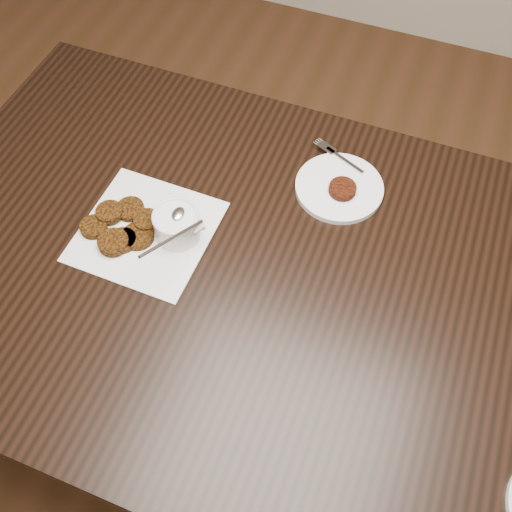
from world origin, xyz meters
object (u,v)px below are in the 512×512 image
at_px(napkin, 147,231).
at_px(plate_with_patty, 340,186).
at_px(sauce_ramekin, 175,215).
at_px(table, 255,349).

xyz_separation_m(napkin, plate_with_patty, (0.34, 0.25, 0.01)).
distance_m(napkin, sauce_ramekin, 0.09).
xyz_separation_m(table, sauce_ramekin, (-0.18, 0.03, 0.44)).
bearing_deg(plate_with_patty, table, -109.70).
bearing_deg(table, plate_with_patty, 70.30).
bearing_deg(napkin, plate_with_patty, 36.66).
bearing_deg(plate_with_patty, napkin, -143.34).
bearing_deg(table, napkin, 177.72).
distance_m(napkin, plate_with_patty, 0.42).
distance_m(table, sauce_ramekin, 0.48).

